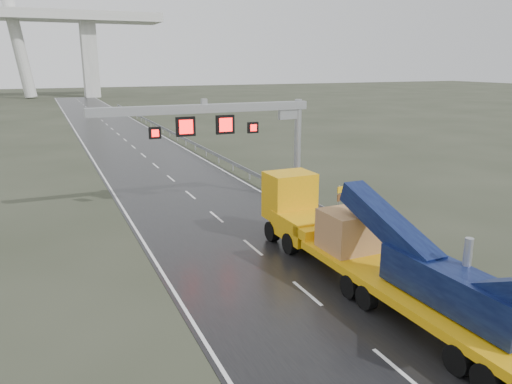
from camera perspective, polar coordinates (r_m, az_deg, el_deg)
name	(u,v)px	position (r m, az deg, el deg)	size (l,w,h in m)	color
ground	(361,339)	(19.16, 11.92, -16.15)	(400.00, 400.00, 0.00)	#2B3021
road	(143,155)	(55.01, -12.74, 4.09)	(11.00, 200.00, 0.02)	black
guardrail	(229,161)	(46.97, -3.09, 3.53)	(0.20, 140.00, 1.40)	gray
sign_gantry	(235,125)	(33.71, -2.44, 7.62)	(14.90, 1.20, 7.42)	#B6B7B2
heavy_haul_truck	(364,247)	(22.72, 12.22, -6.18)	(3.25, 19.45, 4.55)	#CD960B
exit_sign_pair	(346,196)	(31.42, 10.22, -0.45)	(1.38, 0.31, 2.38)	#989CA1
striped_barrier	(303,202)	(33.93, 5.45, -1.13)	(0.63, 0.34, 1.07)	red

